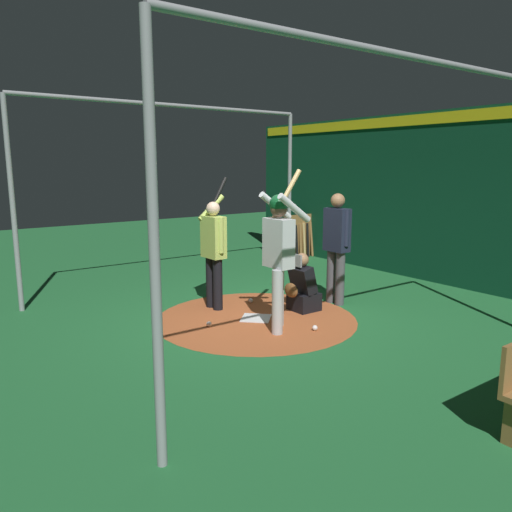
# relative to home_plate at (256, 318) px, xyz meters

# --- Properties ---
(ground_plane) EXTENTS (26.42, 26.42, 0.00)m
(ground_plane) POSITION_rel_home_plate_xyz_m (0.00, 0.00, -0.01)
(ground_plane) COLOR #216633
(dirt_circle) EXTENTS (2.97, 2.97, 0.01)m
(dirt_circle) POSITION_rel_home_plate_xyz_m (0.00, 0.00, -0.01)
(dirt_circle) COLOR #AD562D
(dirt_circle) RESTS_ON ground
(home_plate) EXTENTS (0.59, 0.59, 0.01)m
(home_plate) POSITION_rel_home_plate_xyz_m (0.00, 0.00, 0.00)
(home_plate) COLOR white
(home_plate) RESTS_ON dirt_circle
(batter) EXTENTS (0.68, 0.49, 2.19)m
(batter) POSITION_rel_home_plate_xyz_m (0.02, 0.56, 1.14)
(batter) COLOR #BCBCC0
(batter) RESTS_ON ground
(catcher) EXTENTS (0.58, 0.40, 0.92)m
(catcher) POSITION_rel_home_plate_xyz_m (-0.83, 0.08, 0.34)
(catcher) COLOR black
(catcher) RESTS_ON ground
(umpire) EXTENTS (0.23, 0.49, 1.81)m
(umpire) POSITION_rel_home_plate_xyz_m (-1.55, 0.09, 1.01)
(umpire) COLOR #4C4C51
(umpire) RESTS_ON ground
(visitor) EXTENTS (0.55, 0.51, 2.06)m
(visitor) POSITION_rel_home_plate_xyz_m (0.20, -0.85, 0.97)
(visitor) COLOR black
(visitor) RESTS_ON ground
(back_wall) EXTENTS (0.22, 10.42, 3.25)m
(back_wall) POSITION_rel_home_plate_xyz_m (-4.24, 0.00, 1.62)
(back_wall) COLOR #0C3D26
(back_wall) RESTS_ON ground
(cage_frame) EXTENTS (5.51, 5.09, 3.32)m
(cage_frame) POSITION_rel_home_plate_xyz_m (0.00, 0.00, 2.27)
(cage_frame) COLOR gray
(cage_frame) RESTS_ON ground
(bat_rack) EXTENTS (1.18, 0.21, 1.05)m
(bat_rack) POSITION_rel_home_plate_xyz_m (-4.00, -3.35, 0.48)
(bat_rack) COLOR olive
(bat_rack) RESTS_ON ground
(baseball_0) EXTENTS (0.07, 0.07, 0.07)m
(baseball_0) POSITION_rel_home_plate_xyz_m (-0.43, -0.74, 0.03)
(baseball_0) COLOR white
(baseball_0) RESTS_ON dirt_circle
(baseball_1) EXTENTS (0.07, 0.07, 0.07)m
(baseball_1) POSITION_rel_home_plate_xyz_m (0.76, -0.09, 0.03)
(baseball_1) COLOR white
(baseball_1) RESTS_ON dirt_circle
(baseball_2) EXTENTS (0.07, 0.07, 0.07)m
(baseball_2) POSITION_rel_home_plate_xyz_m (-0.34, 0.91, 0.03)
(baseball_2) COLOR white
(baseball_2) RESTS_ON dirt_circle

